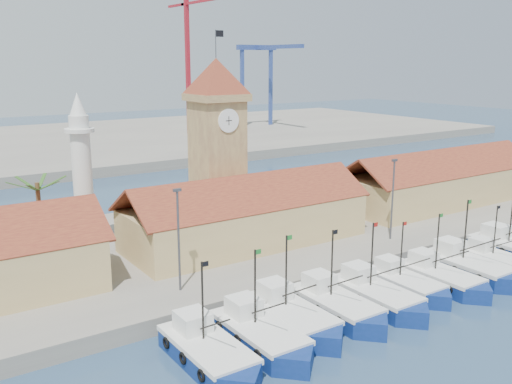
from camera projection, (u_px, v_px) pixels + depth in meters
ground at (379, 323)px, 46.60m from camera, size 400.00×400.00×0.00m
quay at (227, 239)px, 65.84m from camera, size 140.00×32.00×1.50m
terminal at (40, 146)px, 135.32m from camera, size 240.00×80.00×2.00m
boat_0 at (210, 355)px, 39.90m from camera, size 3.79×10.38×7.85m
boat_1 at (262, 337)px, 42.42m from camera, size 3.78×10.36×7.84m
boat_2 at (293, 319)px, 45.45m from camera, size 3.84×10.51×7.95m
boat_3 at (338, 308)px, 47.53m from camera, size 3.74×10.23×7.74m
boat_4 at (378, 298)px, 49.57m from camera, size 3.74×10.26×7.76m
boat_5 at (407, 285)px, 52.46m from camera, size 3.36×9.20×6.96m
boat_6 at (443, 279)px, 53.77m from camera, size 3.56×9.76×7.38m
boat_7 at (471, 269)px, 56.25m from camera, size 3.91×10.70×8.10m
boat_8 at (500, 262)px, 58.44m from camera, size 3.34×9.14×6.92m
hall_center at (246, 220)px, 61.87m from camera, size 27.04×10.13×7.61m
hall_right at (439, 185)px, 79.26m from camera, size 31.20×10.13×7.61m
clock_tower at (217, 141)px, 64.92m from camera, size 5.80×5.80×22.70m
minaret at (82, 171)px, 58.89m from camera, size 3.00×3.00×16.30m
palm_tree at (40, 215)px, 55.35m from camera, size 5.60×5.03×8.39m
lamp_posts at (295, 214)px, 55.11m from camera, size 80.70×0.25×9.03m
crane_red_right at (189, 46)px, 145.21m from camera, size 1.00×30.78×40.84m
gantry at (263, 63)px, 161.99m from camera, size 13.00×22.00×23.20m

